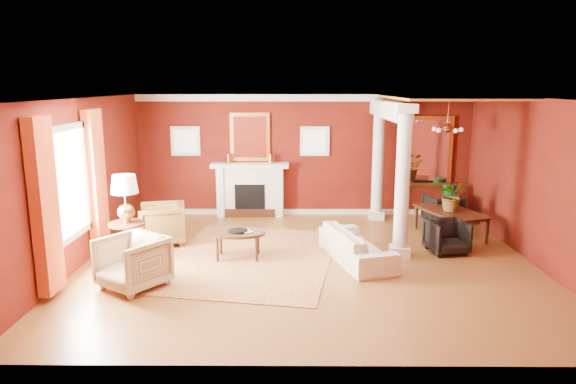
{
  "coord_description": "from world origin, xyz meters",
  "views": [
    {
      "loc": [
        -0.3,
        -8.79,
        3.13
      ],
      "look_at": [
        -0.37,
        0.63,
        1.15
      ],
      "focal_mm": 32.0,
      "sensor_mm": 36.0,
      "label": 1
    }
  ],
  "objects_px": {
    "sofa": "(357,240)",
    "armchair_stripe": "(133,260)",
    "coffee_table": "(238,234)",
    "side_table": "(126,204)",
    "dining_table": "(452,216)",
    "armchair_leopard": "(162,222)"
  },
  "relations": [
    {
      "from": "dining_table",
      "to": "armchair_leopard",
      "type": "bearing_deg",
      "value": 76.32
    },
    {
      "from": "armchair_stripe",
      "to": "sofa",
      "type": "bearing_deg",
      "value": 55.12
    },
    {
      "from": "sofa",
      "to": "coffee_table",
      "type": "relative_size",
      "value": 1.97
    },
    {
      "from": "coffee_table",
      "to": "armchair_stripe",
      "type": "bearing_deg",
      "value": -137.08
    },
    {
      "from": "armchair_stripe",
      "to": "coffee_table",
      "type": "bearing_deg",
      "value": 78.63
    },
    {
      "from": "side_table",
      "to": "dining_table",
      "type": "relative_size",
      "value": 1.01
    },
    {
      "from": "armchair_stripe",
      "to": "coffee_table",
      "type": "height_order",
      "value": "armchair_stripe"
    },
    {
      "from": "coffee_table",
      "to": "side_table",
      "type": "height_order",
      "value": "side_table"
    },
    {
      "from": "armchair_stripe",
      "to": "dining_table",
      "type": "xyz_separation_m",
      "value": [
        5.83,
        2.84,
        -0.01
      ]
    },
    {
      "from": "sofa",
      "to": "coffee_table",
      "type": "distance_m",
      "value": 2.16
    },
    {
      "from": "armchair_leopard",
      "to": "dining_table",
      "type": "relative_size",
      "value": 0.56
    },
    {
      "from": "sofa",
      "to": "armchair_stripe",
      "type": "distance_m",
      "value": 3.87
    },
    {
      "from": "dining_table",
      "to": "armchair_stripe",
      "type": "bearing_deg",
      "value": 97.14
    },
    {
      "from": "armchair_leopard",
      "to": "armchair_stripe",
      "type": "bearing_deg",
      "value": -10.19
    },
    {
      "from": "armchair_stripe",
      "to": "side_table",
      "type": "distance_m",
      "value": 1.37
    },
    {
      "from": "coffee_table",
      "to": "side_table",
      "type": "xyz_separation_m",
      "value": [
        -1.93,
        -0.26,
        0.63
      ]
    },
    {
      "from": "sofa",
      "to": "coffee_table",
      "type": "bearing_deg",
      "value": 71.21
    },
    {
      "from": "armchair_stripe",
      "to": "side_table",
      "type": "height_order",
      "value": "side_table"
    },
    {
      "from": "sofa",
      "to": "armchair_leopard",
      "type": "distance_m",
      "value": 3.89
    },
    {
      "from": "dining_table",
      "to": "coffee_table",
      "type": "bearing_deg",
      "value": 89.62
    },
    {
      "from": "sofa",
      "to": "armchair_leopard",
      "type": "height_order",
      "value": "armchair_leopard"
    },
    {
      "from": "sofa",
      "to": "side_table",
      "type": "height_order",
      "value": "side_table"
    }
  ]
}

